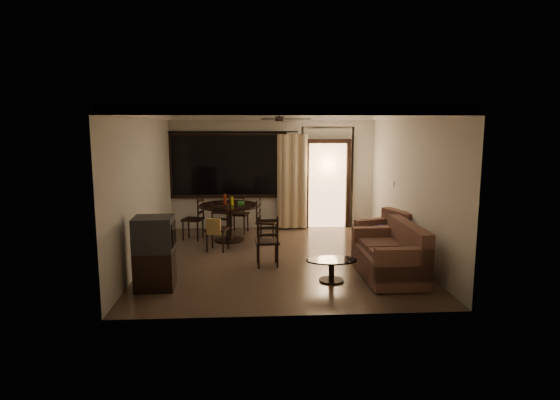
{
  "coord_description": "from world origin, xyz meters",
  "views": [
    {
      "loc": [
        -0.5,
        -8.7,
        2.54
      ],
      "look_at": [
        0.02,
        0.2,
        1.11
      ],
      "focal_mm": 30.0,
      "sensor_mm": 36.0,
      "label": 1
    }
  ],
  "objects": [
    {
      "name": "dining_table",
      "position": [
        -1.02,
        1.47,
        0.64
      ],
      "size": [
        1.3,
        1.3,
        1.03
      ],
      "rotation": [
        0.0,
        0.0,
        -0.24
      ],
      "color": "black",
      "rests_on": "ground"
    },
    {
      "name": "ground",
      "position": [
        0.0,
        0.0,
        0.0
      ],
      "size": [
        5.5,
        5.5,
        0.0
      ],
      "primitive_type": "plane",
      "color": "#7F6651",
      "rests_on": "ground"
    },
    {
      "name": "tv_cabinet",
      "position": [
        -2.03,
        -1.56,
        0.57
      ],
      "size": [
        0.62,
        0.56,
        1.14
      ],
      "rotation": [
        0.0,
        0.0,
        0.03
      ],
      "color": "black",
      "rests_on": "ground"
    },
    {
      "name": "coffee_table",
      "position": [
        0.78,
        -1.37,
        0.24
      ],
      "size": [
        0.84,
        0.5,
        0.37
      ],
      "rotation": [
        0.0,
        0.0,
        -0.25
      ],
      "color": "black",
      "rests_on": "ground"
    },
    {
      "name": "dining_chair_south",
      "position": [
        -1.23,
        0.63,
        0.31
      ],
      "size": [
        0.51,
        0.55,
        0.95
      ],
      "rotation": [
        0.0,
        0.0,
        -0.24
      ],
      "color": "black",
      "rests_on": "ground"
    },
    {
      "name": "dining_chair_west",
      "position": [
        -1.84,
        1.66,
        0.28
      ],
      "size": [
        0.51,
        0.51,
        0.95
      ],
      "rotation": [
        0.0,
        0.0,
        -1.81
      ],
      "color": "black",
      "rests_on": "ground"
    },
    {
      "name": "dining_chair_north",
      "position": [
        -0.84,
        2.23,
        0.28
      ],
      "size": [
        0.51,
        0.51,
        0.95
      ],
      "rotation": [
        0.0,
        0.0,
        2.9
      ],
      "color": "black",
      "rests_on": "ground"
    },
    {
      "name": "room_shell",
      "position": [
        0.59,
        1.77,
        1.83
      ],
      "size": [
        5.5,
        6.7,
        5.5
      ],
      "color": "beige",
      "rests_on": "ground"
    },
    {
      "name": "sofa",
      "position": [
        1.83,
        -1.22,
        0.36
      ],
      "size": [
        0.91,
        1.68,
        0.89
      ],
      "rotation": [
        0.0,
        0.0,
        0.01
      ],
      "color": "#452720",
      "rests_on": "ground"
    },
    {
      "name": "dining_chair_east",
      "position": [
        -0.21,
        1.27,
        0.28
      ],
      "size": [
        0.51,
        0.51,
        0.95
      ],
      "rotation": [
        0.0,
        0.0,
        1.33
      ],
      "color": "black",
      "rests_on": "ground"
    },
    {
      "name": "armchair",
      "position": [
        2.1,
        0.11,
        0.35
      ],
      "size": [
        1.08,
        1.08,
        0.86
      ],
      "rotation": [
        0.0,
        0.0,
        0.33
      ],
      "color": "#452720",
      "rests_on": "ground"
    },
    {
      "name": "side_chair",
      "position": [
        -0.24,
        -0.46,
        0.28
      ],
      "size": [
        0.44,
        0.44,
        0.95
      ],
      "rotation": [
        0.0,
        0.0,
        3.19
      ],
      "color": "black",
      "rests_on": "ground"
    }
  ]
}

